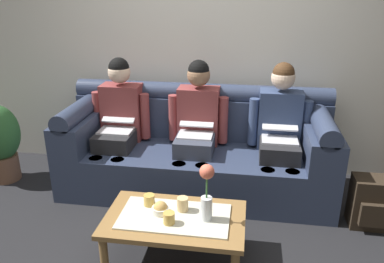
{
  "coord_description": "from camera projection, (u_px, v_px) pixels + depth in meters",
  "views": [
    {
      "loc": [
        0.46,
        -2.12,
        1.86
      ],
      "look_at": [
        0.0,
        0.87,
        0.69
      ],
      "focal_mm": 35.93,
      "sensor_mm": 36.0,
      "label": 1
    }
  ],
  "objects": [
    {
      "name": "backpack_right",
      "position": [
        371.0,
        203.0,
        3.08
      ],
      "size": [
        0.32,
        0.26,
        0.43
      ],
      "color": "#2D2319",
      "rests_on": "ground_plane"
    },
    {
      "name": "cup_near_left",
      "position": [
        169.0,
        218.0,
        2.54
      ],
      "size": [
        0.08,
        0.08,
        0.08
      ],
      "primitive_type": "cylinder",
      "color": "gold",
      "rests_on": "coffee_table"
    },
    {
      "name": "person_right",
      "position": [
        280.0,
        127.0,
        3.42
      ],
      "size": [
        0.56,
        0.67,
        1.22
      ],
      "color": "#232326",
      "rests_on": "ground_plane"
    },
    {
      "name": "couch",
      "position": [
        197.0,
        151.0,
        3.64
      ],
      "size": [
        2.47,
        0.88,
        0.96
      ],
      "color": "#2D3851",
      "rests_on": "ground_plane"
    },
    {
      "name": "person_left",
      "position": [
        119.0,
        119.0,
        3.63
      ],
      "size": [
        0.56,
        0.67,
        1.22
      ],
      "color": "#232326",
      "rests_on": "ground_plane"
    },
    {
      "name": "snack_bowl",
      "position": [
        160.0,
        209.0,
        2.66
      ],
      "size": [
        0.12,
        0.12,
        0.1
      ],
      "color": "silver",
      "rests_on": "coffee_table"
    },
    {
      "name": "person_middle",
      "position": [
        197.0,
        123.0,
        3.53
      ],
      "size": [
        0.56,
        0.67,
        1.22
      ],
      "color": "#383D4C",
      "rests_on": "ground_plane"
    },
    {
      "name": "coffee_table",
      "position": [
        175.0,
        222.0,
        2.66
      ],
      "size": [
        0.97,
        0.58,
        0.37
      ],
      "color": "olive",
      "rests_on": "ground_plane"
    },
    {
      "name": "flower_vase",
      "position": [
        207.0,
        191.0,
        2.52
      ],
      "size": [
        0.1,
        0.1,
        0.41
      ],
      "color": "silver",
      "rests_on": "coffee_table"
    },
    {
      "name": "cup_far_center",
      "position": [
        183.0,
        204.0,
        2.68
      ],
      "size": [
        0.08,
        0.08,
        0.1
      ],
      "primitive_type": "cylinder",
      "color": "#DBB77A",
      "rests_on": "coffee_table"
    },
    {
      "name": "cup_near_right",
      "position": [
        149.0,
        200.0,
        2.75
      ],
      "size": [
        0.08,
        0.08,
        0.08
      ],
      "primitive_type": "cylinder",
      "color": "gold",
      "rests_on": "coffee_table"
    },
    {
      "name": "back_wall_patterned",
      "position": [
        205.0,
        28.0,
        3.74
      ],
      "size": [
        6.0,
        0.12,
        2.9
      ],
      "primitive_type": "cube",
      "color": "silver",
      "rests_on": "ground_plane"
    }
  ]
}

